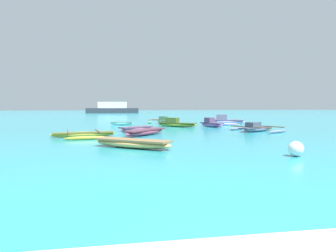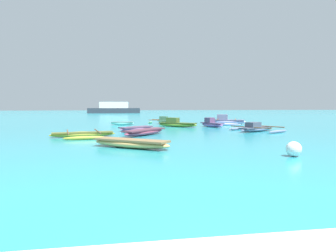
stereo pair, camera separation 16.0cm
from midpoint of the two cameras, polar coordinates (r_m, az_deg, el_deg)
moored_boat_0 at (r=12.82m, az=-7.17°, el=-3.24°), size 3.49×2.91×0.37m
moored_boat_1 at (r=28.25m, az=-8.95°, el=0.55°), size 2.27×0.97×0.32m
moored_boat_2 at (r=21.84m, az=16.28°, el=-0.41°), size 3.62×4.05×0.66m
moored_boat_3 at (r=25.52m, az=1.41°, el=0.46°), size 3.28×2.86×0.78m
moored_boat_4 at (r=30.18m, az=-0.97°, el=0.94°), size 3.41×2.49×0.74m
moored_boat_5 at (r=18.35m, az=-4.64°, el=-1.11°), size 3.07×3.52×0.36m
moored_boat_6 at (r=25.59m, az=8.09°, el=0.44°), size 1.71×2.46×0.79m
moored_boat_7 at (r=29.65m, az=10.77°, el=0.93°), size 3.77×4.21×0.96m
moored_boat_8 at (r=17.86m, az=-16.04°, el=-1.53°), size 3.72×3.58×0.34m
moored_boat_9 at (r=21.60m, az=-6.31°, el=-0.45°), size 2.75×2.31×0.30m
mooring_buoy_0 at (r=11.50m, az=22.81°, el=-4.03°), size 0.54×0.54×0.54m
distant_ferry at (r=74.38m, az=-10.60°, el=3.27°), size 12.51×2.75×2.75m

